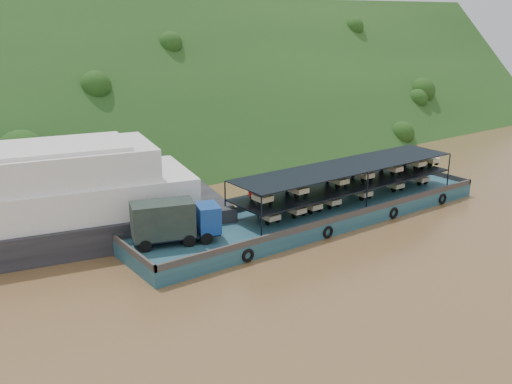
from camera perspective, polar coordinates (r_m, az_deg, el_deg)
ground at (r=47.97m, az=4.06°, el=-4.09°), size 160.00×160.00×0.00m
hillside at (r=77.74m, az=-13.31°, el=3.84°), size 140.00×39.60×39.60m
cargo_barge at (r=49.74m, az=5.27°, el=-1.95°), size 35.00×7.18×4.54m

